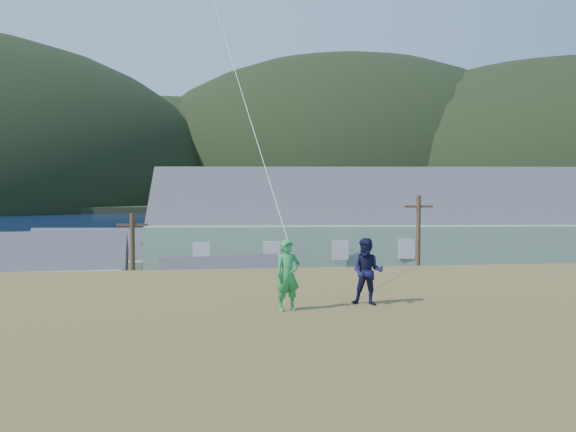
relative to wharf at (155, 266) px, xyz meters
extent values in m
plane|color=#0A1638|center=(6.00, -40.00, -0.45)|extent=(900.00, 900.00, 0.00)
cube|color=#4C3D19|center=(6.00, -42.00, -0.40)|extent=(110.00, 8.00, 0.10)
cube|color=#28282B|center=(6.00, -23.00, -0.39)|extent=(72.00, 36.00, 0.12)
cube|color=gray|center=(0.00, 0.00, 0.00)|extent=(26.00, 14.00, 0.90)
cube|color=black|center=(6.00, 290.00, 0.55)|extent=(900.00, 320.00, 2.00)
ellipsoid|color=black|center=(-14.00, 260.00, 1.55)|extent=(200.00, 180.00, 100.00)
ellipsoid|color=black|center=(76.00, 250.00, 1.55)|extent=(230.00, 207.00, 142.60)
ellipsoid|color=black|center=(186.00, 230.00, 1.55)|extent=(280.00, 252.00, 134.40)
cube|color=gray|center=(20.45, -21.38, 2.90)|extent=(38.50, 14.30, 6.45)
cube|color=#47474C|center=(20.45, -21.38, 7.84)|extent=(38.97, 14.06, 10.46)
cube|color=gray|center=(-5.23, -23.91, 1.40)|extent=(10.11, 7.07, 3.46)
cube|color=#47474C|center=(-5.23, -23.91, 4.00)|extent=(10.59, 6.84, 6.24)
cube|color=silver|center=(6.80, -32.17, 1.12)|extent=(8.17, 6.60, 2.89)
cube|color=#47474C|center=(6.80, -32.17, 3.29)|extent=(8.65, 6.64, 5.10)
cube|color=gray|center=(-4.11, -15.92, 1.28)|extent=(10.58, 6.98, 3.21)
cube|color=#47474C|center=(-4.11, -15.92, 3.79)|extent=(11.07, 6.96, 5.96)
cylinder|color=#47331E|center=(2.07, -38.50, 3.74)|extent=(0.24, 0.24, 8.14)
cylinder|color=#47331E|center=(17.37, -38.50, 4.18)|extent=(0.24, 0.24, 9.02)
imported|color=slate|center=(-11.58, -15.48, 0.33)|extent=(1.49, 4.06, 1.33)
imported|color=navy|center=(10.27, -16.34, 0.33)|extent=(1.56, 4.08, 1.33)
imported|color=black|center=(1.86, -17.48, 0.42)|extent=(2.29, 4.58, 1.50)
imported|color=navy|center=(7.99, -21.73, 0.40)|extent=(1.97, 4.39, 1.46)
imported|color=white|center=(-2.51, -22.17, 0.35)|extent=(2.87, 5.17, 1.37)
imported|color=silver|center=(-1.32, -17.41, 0.44)|extent=(2.55, 5.48, 1.55)
imported|color=maroon|center=(-7.73, -14.77, 0.33)|extent=(2.53, 4.90, 1.32)
imported|color=black|center=(-0.63, -21.94, 0.41)|extent=(2.45, 5.24, 1.48)
imported|color=green|center=(7.65, -59.09, 7.49)|extent=(0.62, 0.50, 1.48)
imported|color=#15163B|center=(9.45, -58.69, 7.48)|extent=(0.87, 0.78, 1.46)
cylinder|color=white|center=(6.75, -55.18, 12.30)|extent=(0.02, 0.02, 11.43)
camera|label=1|loc=(6.03, -72.26, 9.44)|focal=40.00mm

